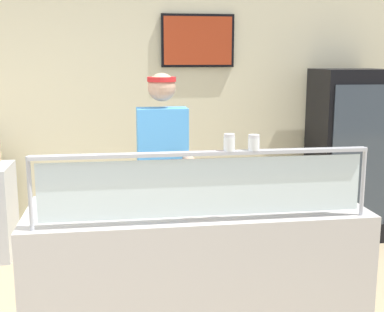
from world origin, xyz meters
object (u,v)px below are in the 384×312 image
(pizza_tray, at_px, (168,204))
(parmesan_shaker, at_px, (229,143))
(pizza_server, at_px, (166,201))
(worker_figure, at_px, (163,172))
(drink_fridge, at_px, (346,154))
(pepper_flake_shaker, at_px, (254,143))

(pizza_tray, height_order, parmesan_shaker, parmesan_shaker)
(pizza_server, relative_size, worker_figure, 0.16)
(drink_fridge, bearing_deg, worker_figure, -151.13)
(worker_figure, bearing_deg, pizza_server, -94.00)
(pizza_tray, distance_m, worker_figure, 0.72)
(parmesan_shaker, bearing_deg, worker_figure, 104.32)
(pepper_flake_shaker, bearing_deg, pizza_tray, 142.24)
(drink_fridge, bearing_deg, parmesan_shaker, -128.55)
(pizza_server, bearing_deg, worker_figure, 96.31)
(parmesan_shaker, bearing_deg, drink_fridge, 51.45)
(pepper_flake_shaker, height_order, worker_figure, worker_figure)
(pizza_tray, distance_m, drink_fridge, 2.75)
(drink_fridge, bearing_deg, pizza_server, -138.09)
(pizza_tray, height_order, pepper_flake_shaker, pepper_flake_shaker)
(pizza_tray, relative_size, pizza_server, 1.59)
(pizza_server, bearing_deg, drink_fridge, 52.23)
(pepper_flake_shaker, xyz_separation_m, drink_fridge, (1.60, 2.18, -0.52))
(pizza_server, height_order, drink_fridge, drink_fridge)
(parmesan_shaker, height_order, drink_fridge, drink_fridge)
(worker_figure, bearing_deg, parmesan_shaker, -75.68)
(pizza_server, xyz_separation_m, pepper_flake_shaker, (0.47, -0.33, 0.41))
(parmesan_shaker, xyz_separation_m, drink_fridge, (1.74, 2.18, -0.52))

